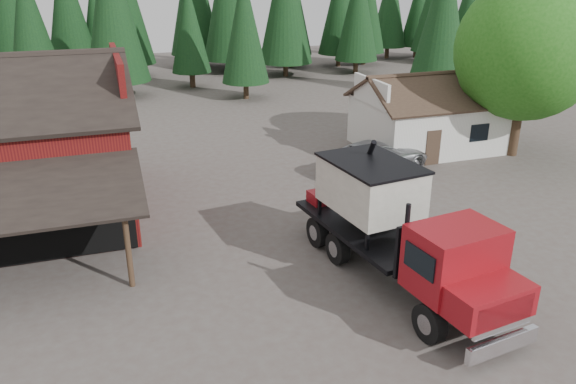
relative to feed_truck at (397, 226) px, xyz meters
name	(u,v)px	position (x,y,z in m)	size (l,w,h in m)	color
ground	(302,288)	(-3.30, 0.50, -2.13)	(120.00, 120.00, 0.00)	#4E433E
farmhouse	(428,121)	(9.70, 13.50, -0.47)	(8.60, 6.42, 4.65)	silver
deciduous_tree	(527,54)	(13.71, 10.48, 3.78)	(8.00, 8.00, 10.20)	#382619
conifer_backdrop	(158,78)	(-3.30, 42.50, -2.13)	(76.00, 16.00, 16.00)	black
near_pine_b	(244,27)	(2.70, 30.50, 3.76)	(3.96, 3.96, 10.40)	#382619
near_pine_c	(443,13)	(18.70, 26.50, 4.76)	(4.84, 4.84, 12.40)	#382619
near_pine_d	(112,7)	(-7.30, 34.50, 5.26)	(5.28, 5.28, 13.40)	#382619
feed_truck	(397,226)	(0.00, 0.00, 0.00)	(3.94, 10.36, 4.56)	black
silver_car	(377,156)	(4.70, 10.50, -1.28)	(2.83, 6.14, 1.71)	#9DA0A5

